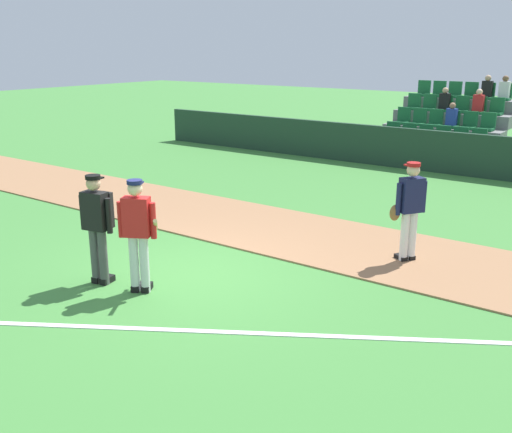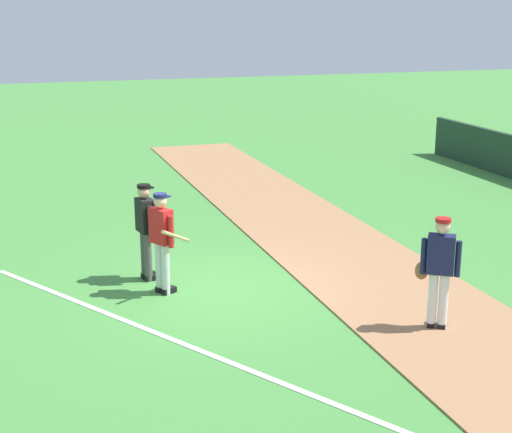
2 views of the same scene
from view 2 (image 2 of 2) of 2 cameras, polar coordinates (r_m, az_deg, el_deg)
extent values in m
plane|color=#42843A|center=(13.38, -2.94, -5.42)|extent=(80.00, 80.00, 0.00)
cube|color=#9E704C|center=(14.36, 8.23, -4.03)|extent=(28.00, 2.80, 0.03)
cube|color=white|center=(10.61, -1.19, -11.16)|extent=(10.34, 6.26, 0.01)
cylinder|color=silver|center=(13.18, -7.22, -3.78)|extent=(0.14, 0.14, 0.90)
cylinder|color=silver|center=(13.06, -6.77, -3.94)|extent=(0.14, 0.14, 0.90)
cube|color=black|center=(13.35, -6.97, -5.34)|extent=(0.23, 0.29, 0.10)
cube|color=black|center=(13.24, -6.52, -5.51)|extent=(0.23, 0.29, 0.10)
cube|color=red|center=(12.90, -7.11, -0.71)|extent=(0.46, 0.38, 0.60)
cylinder|color=red|center=(13.10, -7.80, -0.71)|extent=(0.09, 0.09, 0.55)
cylinder|color=red|center=(12.72, -6.38, -1.14)|extent=(0.09, 0.09, 0.55)
sphere|color=beige|center=(12.78, -7.17, 1.14)|extent=(0.22, 0.22, 0.22)
cylinder|color=#191E4C|center=(12.76, -7.18, 1.58)|extent=(0.23, 0.23, 0.06)
cube|color=#191E4C|center=(12.83, -6.84, 1.53)|extent=(0.22, 0.19, 0.02)
cylinder|color=tan|center=(12.81, -6.03, -1.48)|extent=(0.61, 0.60, 0.41)
cylinder|color=#4C4C4C|center=(13.88, -8.32, -2.83)|extent=(0.14, 0.14, 0.90)
cylinder|color=#4C4C4C|center=(13.73, -8.08, -3.01)|extent=(0.14, 0.14, 0.90)
cube|color=black|center=(14.02, -8.03, -4.35)|extent=(0.17, 0.28, 0.10)
cube|color=black|center=(13.88, -7.79, -4.54)|extent=(0.17, 0.28, 0.10)
cube|color=black|center=(13.59, -8.32, 0.08)|extent=(0.44, 0.29, 0.60)
cylinder|color=black|center=(13.83, -8.69, 0.12)|extent=(0.09, 0.09, 0.55)
cylinder|color=black|center=(13.38, -7.92, -0.37)|extent=(0.09, 0.09, 0.55)
sphere|color=tan|center=(13.48, -8.39, 1.85)|extent=(0.22, 0.22, 0.22)
cylinder|color=black|center=(13.46, -8.41, 2.26)|extent=(0.23, 0.23, 0.06)
cube|color=black|center=(13.50, -8.01, 2.18)|extent=(0.20, 0.15, 0.02)
cube|color=black|center=(13.64, -7.81, 0.15)|extent=(0.45, 0.17, 0.56)
cylinder|color=white|center=(11.92, 13.05, -6.16)|extent=(0.14, 0.14, 0.90)
cylinder|color=white|center=(11.92, 13.82, -6.22)|extent=(0.14, 0.14, 0.90)
cube|color=black|center=(12.13, 12.95, -7.82)|extent=(0.28, 0.24, 0.10)
cube|color=black|center=(12.12, 13.71, -7.88)|extent=(0.28, 0.24, 0.10)
cube|color=#191E47|center=(11.67, 13.66, -2.76)|extent=(0.41, 0.45, 0.60)
cylinder|color=#191E47|center=(11.69, 12.42, -2.91)|extent=(0.09, 0.09, 0.55)
cylinder|color=#191E47|center=(11.68, 14.87, -3.09)|extent=(0.09, 0.09, 0.55)
sphere|color=beige|center=(11.55, 13.79, -0.73)|extent=(0.22, 0.22, 0.22)
cylinder|color=#B21919|center=(11.52, 13.82, -0.26)|extent=(0.23, 0.23, 0.06)
cube|color=#B21919|center=(11.62, 13.83, -0.27)|extent=(0.20, 0.22, 0.02)
ellipsoid|color=brown|center=(11.82, 12.27, -3.98)|extent=(0.21, 0.23, 0.28)
camera|label=1|loc=(6.86, -47.58, 1.11)|focal=41.23mm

